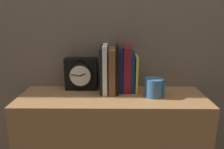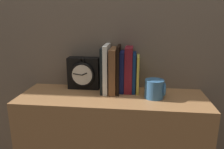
{
  "view_description": "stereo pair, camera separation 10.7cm",
  "coord_description": "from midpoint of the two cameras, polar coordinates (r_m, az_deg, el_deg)",
  "views": [
    {
      "loc": [
        0.01,
        -1.04,
        1.17
      ],
      "look_at": [
        0.0,
        0.0,
        0.88
      ],
      "focal_mm": 35.0,
      "sensor_mm": 36.0,
      "label": 1
    },
    {
      "loc": [
        0.12,
        -1.03,
        1.17
      ],
      "look_at": [
        0.0,
        0.0,
        0.88
      ],
      "focal_mm": 35.0,
      "sensor_mm": 36.0,
      "label": 2
    }
  ],
  "objects": [
    {
      "name": "clock",
      "position": [
        1.2,
        -4.87,
        0.33
      ],
      "size": [
        0.17,
        0.08,
        0.18
      ],
      "color": "black",
      "rests_on": "bookshelf"
    },
    {
      "name": "book_slot0_black",
      "position": [
        1.15,
        0.4,
        1.3
      ],
      "size": [
        0.01,
        0.15,
        0.24
      ],
      "color": "black",
      "rests_on": "bookshelf"
    },
    {
      "name": "book_slot1_white",
      "position": [
        1.14,
        1.31,
        1.54
      ],
      "size": [
        0.02,
        0.15,
        0.25
      ],
      "color": "white",
      "rests_on": "bookshelf"
    },
    {
      "name": "book_slot2_brown",
      "position": [
        1.14,
        2.97,
        1.03
      ],
      "size": [
        0.03,
        0.16,
        0.23
      ],
      "color": "brown",
      "rests_on": "bookshelf"
    },
    {
      "name": "book_slot3_black",
      "position": [
        1.14,
        4.42,
        1.39
      ],
      "size": [
        0.01,
        0.14,
        0.25
      ],
      "color": "black",
      "rests_on": "bookshelf"
    },
    {
      "name": "book_slot4_navy",
      "position": [
        1.16,
        5.38,
        0.76
      ],
      "size": [
        0.02,
        0.12,
        0.21
      ],
      "color": "#141B50",
      "rests_on": "bookshelf"
    },
    {
      "name": "book_slot5_maroon",
      "position": [
        1.15,
        7.04,
        1.25
      ],
      "size": [
        0.04,
        0.12,
        0.24
      ],
      "color": "maroon",
      "rests_on": "bookshelf"
    },
    {
      "name": "book_slot6_navy",
      "position": [
        1.16,
        8.46,
        0.49
      ],
      "size": [
        0.02,
        0.12,
        0.21
      ],
      "color": "navy",
      "rests_on": "bookshelf"
    },
    {
      "name": "book_slot7_yellow",
      "position": [
        1.16,
        9.41,
        0.09
      ],
      "size": [
        0.01,
        0.12,
        0.19
      ],
      "color": "gold",
      "rests_on": "bookshelf"
    },
    {
      "name": "mug",
      "position": [
        1.1,
        13.91,
        -3.76
      ],
      "size": [
        0.1,
        0.09,
        0.09
      ],
      "color": "teal",
      "rests_on": "bookshelf"
    }
  ]
}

